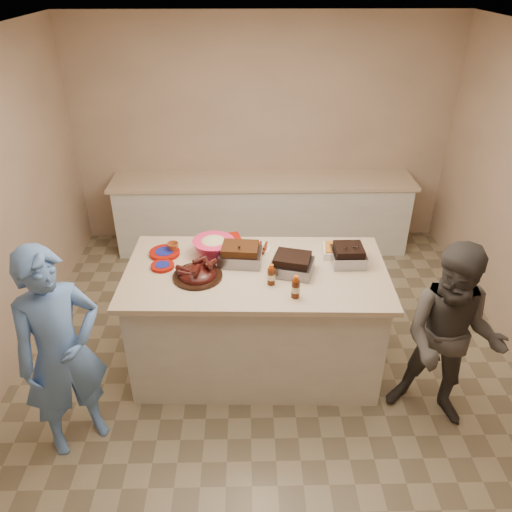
{
  "coord_description": "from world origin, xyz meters",
  "views": [
    {
      "loc": [
        -0.2,
        -3.35,
        3.15
      ],
      "look_at": [
        -0.12,
        0.08,
        1.1
      ],
      "focal_mm": 35.0,
      "sensor_mm": 36.0,
      "label": 1
    }
  ],
  "objects_px": {
    "island": "(256,363)",
    "mustard_bottle": "(229,254)",
    "bbq_bottle_a": "(271,284)",
    "rib_platter": "(198,277)",
    "plastic_cup": "(173,252)",
    "coleslaw_bowl": "(214,255)",
    "roasting_pan": "(347,263)",
    "guest_blue": "(83,435)",
    "bbq_bottle_b": "(295,297)",
    "guest_gray": "(432,413)"
  },
  "relations": [
    {
      "from": "bbq_bottle_b",
      "to": "guest_blue",
      "type": "relative_size",
      "value": 0.11
    },
    {
      "from": "rib_platter",
      "to": "bbq_bottle_a",
      "type": "xyz_separation_m",
      "value": [
        0.57,
        -0.11,
        -0.0
      ]
    },
    {
      "from": "bbq_bottle_b",
      "to": "guest_blue",
      "type": "xyz_separation_m",
      "value": [
        -1.63,
        -0.39,
        -1.0
      ]
    },
    {
      "from": "coleslaw_bowl",
      "to": "guest_blue",
      "type": "distance_m",
      "value": 1.74
    },
    {
      "from": "rib_platter",
      "to": "guest_blue",
      "type": "xyz_separation_m",
      "value": [
        -0.89,
        -0.68,
        -1.0
      ]
    },
    {
      "from": "island",
      "to": "mustard_bottle",
      "type": "xyz_separation_m",
      "value": [
        -0.23,
        0.26,
        1.0
      ]
    },
    {
      "from": "mustard_bottle",
      "to": "plastic_cup",
      "type": "xyz_separation_m",
      "value": [
        -0.47,
        0.03,
        -0.0
      ]
    },
    {
      "from": "bbq_bottle_a",
      "to": "bbq_bottle_b",
      "type": "xyz_separation_m",
      "value": [
        0.17,
        -0.17,
        0.0
      ]
    },
    {
      "from": "island",
      "to": "plastic_cup",
      "type": "xyz_separation_m",
      "value": [
        -0.7,
        0.29,
        1.0
      ]
    },
    {
      "from": "coleslaw_bowl",
      "to": "bbq_bottle_b",
      "type": "distance_m",
      "value": 0.89
    },
    {
      "from": "island",
      "to": "bbq_bottle_b",
      "type": "distance_m",
      "value": 1.11
    },
    {
      "from": "island",
      "to": "bbq_bottle_a",
      "type": "height_order",
      "value": "bbq_bottle_a"
    },
    {
      "from": "guest_blue",
      "to": "roasting_pan",
      "type": "bearing_deg",
      "value": -15.03
    },
    {
      "from": "bbq_bottle_b",
      "to": "mustard_bottle",
      "type": "xyz_separation_m",
      "value": [
        -0.51,
        0.64,
        0.0
      ]
    },
    {
      "from": "guest_blue",
      "to": "island",
      "type": "bearing_deg",
      "value": -7.56
    },
    {
      "from": "bbq_bottle_b",
      "to": "plastic_cup",
      "type": "xyz_separation_m",
      "value": [
        -0.98,
        0.67,
        0.0
      ]
    },
    {
      "from": "rib_platter",
      "to": "island",
      "type": "bearing_deg",
      "value": 11.9
    },
    {
      "from": "roasting_pan",
      "to": "guest_blue",
      "type": "relative_size",
      "value": 0.16
    },
    {
      "from": "rib_platter",
      "to": "coleslaw_bowl",
      "type": "distance_m",
      "value": 0.35
    },
    {
      "from": "coleslaw_bowl",
      "to": "guest_blue",
      "type": "relative_size",
      "value": 0.21
    },
    {
      "from": "coleslaw_bowl",
      "to": "guest_blue",
      "type": "height_order",
      "value": "coleslaw_bowl"
    },
    {
      "from": "roasting_pan",
      "to": "coleslaw_bowl",
      "type": "relative_size",
      "value": 0.75
    },
    {
      "from": "rib_platter",
      "to": "bbq_bottle_b",
      "type": "xyz_separation_m",
      "value": [
        0.74,
        -0.28,
        -0.0
      ]
    },
    {
      "from": "rib_platter",
      "to": "guest_gray",
      "type": "distance_m",
      "value": 2.18
    },
    {
      "from": "island",
      "to": "roasting_pan",
      "type": "xyz_separation_m",
      "value": [
        0.75,
        0.09,
        1.0
      ]
    },
    {
      "from": "plastic_cup",
      "to": "guest_gray",
      "type": "bearing_deg",
      "value": -23.21
    },
    {
      "from": "mustard_bottle",
      "to": "roasting_pan",
      "type": "bearing_deg",
      "value": -9.58
    },
    {
      "from": "rib_platter",
      "to": "mustard_bottle",
      "type": "relative_size",
      "value": 3.04
    },
    {
      "from": "bbq_bottle_a",
      "to": "bbq_bottle_b",
      "type": "relative_size",
      "value": 0.94
    },
    {
      "from": "rib_platter",
      "to": "plastic_cup",
      "type": "xyz_separation_m",
      "value": [
        -0.24,
        0.39,
        -0.0
      ]
    },
    {
      "from": "rib_platter",
      "to": "roasting_pan",
      "type": "bearing_deg",
      "value": 8.82
    },
    {
      "from": "island",
      "to": "bbq_bottle_a",
      "type": "distance_m",
      "value": 1.03
    },
    {
      "from": "coleslaw_bowl",
      "to": "guest_gray",
      "type": "height_order",
      "value": "coleslaw_bowl"
    },
    {
      "from": "plastic_cup",
      "to": "bbq_bottle_a",
      "type": "bearing_deg",
      "value": -31.54
    },
    {
      "from": "rib_platter",
      "to": "coleslaw_bowl",
      "type": "height_order",
      "value": "coleslaw_bowl"
    },
    {
      "from": "island",
      "to": "rib_platter",
      "type": "xyz_separation_m",
      "value": [
        -0.46,
        -0.1,
        1.0
      ]
    },
    {
      "from": "roasting_pan",
      "to": "mustard_bottle",
      "type": "distance_m",
      "value": 1.0
    },
    {
      "from": "roasting_pan",
      "to": "bbq_bottle_b",
      "type": "height_order",
      "value": "bbq_bottle_b"
    },
    {
      "from": "coleslaw_bowl",
      "to": "guest_blue",
      "type": "bearing_deg",
      "value": -134.59
    },
    {
      "from": "plastic_cup",
      "to": "coleslaw_bowl",
      "type": "bearing_deg",
      "value": -8.43
    },
    {
      "from": "island",
      "to": "guest_gray",
      "type": "xyz_separation_m",
      "value": [
        1.41,
        -0.61,
        0.0
      ]
    },
    {
      "from": "mustard_bottle",
      "to": "bbq_bottle_a",
      "type": "bearing_deg",
      "value": -53.89
    },
    {
      "from": "coleslaw_bowl",
      "to": "guest_gray",
      "type": "xyz_separation_m",
      "value": [
        1.76,
        -0.85,
        -1.0
      ]
    },
    {
      "from": "roasting_pan",
      "to": "mustard_bottle",
      "type": "height_order",
      "value": "mustard_bottle"
    },
    {
      "from": "roasting_pan",
      "to": "guest_gray",
      "type": "xyz_separation_m",
      "value": [
        0.65,
        -0.7,
        -1.0
      ]
    },
    {
      "from": "mustard_bottle",
      "to": "plastic_cup",
      "type": "bearing_deg",
      "value": 175.81
    },
    {
      "from": "guest_blue",
      "to": "guest_gray",
      "type": "xyz_separation_m",
      "value": [
        2.76,
        0.16,
        0.0
      ]
    },
    {
      "from": "bbq_bottle_a",
      "to": "guest_blue",
      "type": "distance_m",
      "value": 1.86
    },
    {
      "from": "rib_platter",
      "to": "plastic_cup",
      "type": "height_order",
      "value": "rib_platter"
    },
    {
      "from": "coleslaw_bowl",
      "to": "mustard_bottle",
      "type": "height_order",
      "value": "coleslaw_bowl"
    }
  ]
}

